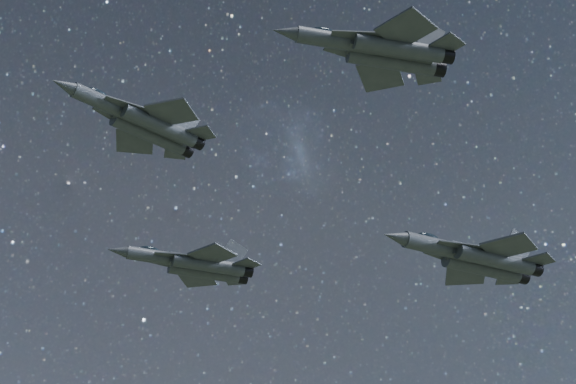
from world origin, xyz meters
TOP-DOWN VIEW (x-y plane):
  - jet_lead at (-17.73, -0.84)m, footprint 15.59×10.71m
  - jet_left at (-2.52, 21.83)m, footprint 17.65×12.22m
  - jet_right at (-4.63, -19.04)m, footprint 15.47×10.50m
  - jet_slot at (19.97, -0.44)m, footprint 19.46×13.74m

SIDE VIEW (x-z plane):
  - jet_slot at x=19.97m, z-range 149.69..154.62m
  - jet_left at x=-2.52m, z-range 153.26..157.69m
  - jet_lead at x=-17.73m, z-range 154.38..158.29m
  - jet_right at x=-4.63m, z-range 154.77..158.66m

